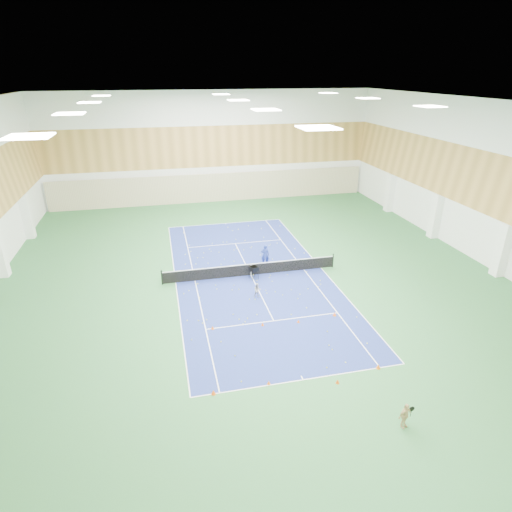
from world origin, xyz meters
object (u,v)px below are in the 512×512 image
(child_apron, at_px, (405,416))
(ball_cart, at_px, (254,273))
(child_court, at_px, (257,290))
(coach, at_px, (265,255))
(tennis_net, at_px, (251,269))

(child_apron, distance_m, ball_cart, 15.38)
(child_court, relative_size, ball_cart, 1.03)
(coach, bearing_deg, ball_cart, 75.74)
(child_court, bearing_deg, tennis_net, 87.81)
(child_court, bearing_deg, ball_cart, 85.30)
(tennis_net, distance_m, child_apron, 15.98)
(child_court, height_order, ball_cart, child_court)
(tennis_net, relative_size, ball_cart, 12.87)
(child_apron, bearing_deg, ball_cart, 83.99)
(tennis_net, bearing_deg, child_court, -95.02)
(child_court, distance_m, child_apron, 12.83)
(child_apron, relative_size, ball_cart, 1.21)
(child_apron, bearing_deg, child_court, 88.01)
(coach, relative_size, ball_cart, 1.73)
(child_apron, bearing_deg, coach, 78.07)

